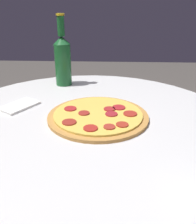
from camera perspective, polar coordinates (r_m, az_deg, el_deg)
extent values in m
cylinder|color=silver|center=(1.01, -2.03, -21.47)|extent=(0.08, 0.08, 0.71)
cylinder|color=silver|center=(0.79, -2.43, -2.57)|extent=(0.98, 0.98, 0.02)
cylinder|color=#B77F3D|center=(0.79, 0.00, -0.99)|extent=(0.32, 0.32, 0.01)
cylinder|color=#E0BC4C|center=(0.79, 0.00, -0.46)|extent=(0.28, 0.28, 0.01)
cylinder|color=#A3251D|center=(0.69, -1.72, -3.70)|extent=(0.04, 0.04, 0.00)
cylinder|color=#A42126|center=(0.82, 4.79, 1.05)|extent=(0.04, 0.04, 0.00)
cylinder|color=maroon|center=(0.78, 7.36, -0.38)|extent=(0.04, 0.04, 0.00)
cylinder|color=#A72323|center=(0.82, -6.34, 0.78)|extent=(0.04, 0.04, 0.00)
cylinder|color=maroon|center=(0.81, 2.63, 0.70)|extent=(0.04, 0.04, 0.00)
cylinder|color=maroon|center=(0.78, -3.24, -0.24)|extent=(0.04, 0.04, 0.00)
cylinder|color=maroon|center=(0.78, 3.07, -0.45)|extent=(0.04, 0.04, 0.00)
cylinder|color=#9F3023|center=(0.70, 2.61, -3.40)|extent=(0.03, 0.03, 0.00)
cylinder|color=#A02D1E|center=(0.71, 5.56, -2.87)|extent=(0.04, 0.04, 0.00)
cylinder|color=maroon|center=(0.73, -6.61, -2.31)|extent=(0.04, 0.04, 0.00)
cylinder|color=#195628|center=(1.09, -7.99, 10.65)|extent=(0.07, 0.07, 0.17)
cone|color=#195628|center=(1.07, -8.32, 15.98)|extent=(0.07, 0.07, 0.03)
cylinder|color=#195628|center=(1.06, -8.51, 18.88)|extent=(0.03, 0.03, 0.08)
cylinder|color=gold|center=(1.06, -8.66, 21.20)|extent=(0.03, 0.03, 0.01)
cube|color=white|center=(0.91, -17.53, 1.37)|extent=(0.15, 0.13, 0.01)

